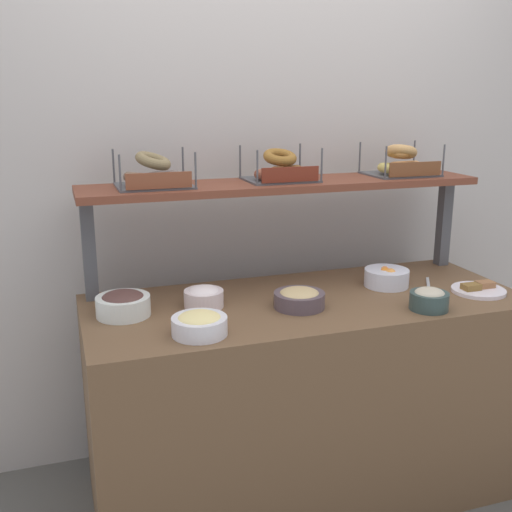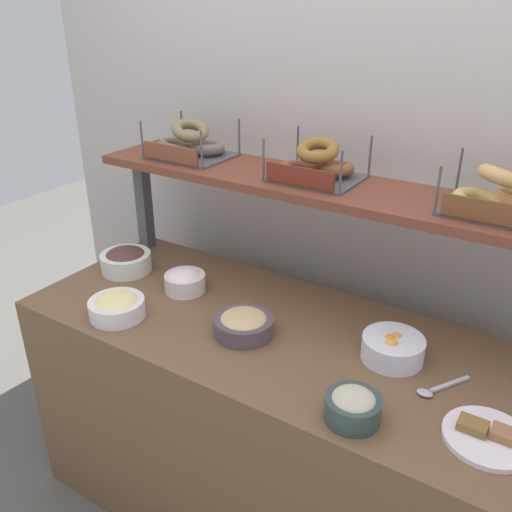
{
  "view_description": "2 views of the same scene",
  "coord_description": "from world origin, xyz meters",
  "px_view_note": "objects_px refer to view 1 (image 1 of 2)",
  "views": [
    {
      "loc": [
        -0.91,
        -2.09,
        1.64
      ],
      "look_at": [
        -0.19,
        0.08,
        1.02
      ],
      "focal_mm": 42.93,
      "sensor_mm": 36.0,
      "label": 1
    },
    {
      "loc": [
        0.76,
        -1.28,
        1.83
      ],
      "look_at": [
        -0.11,
        0.08,
        1.05
      ],
      "focal_mm": 38.06,
      "sensor_mm": 36.0,
      "label": 2
    }
  ],
  "objects_px": {
    "bowl_hummus": "(299,298)",
    "bowl_chocolate_spread": "(123,304)",
    "bowl_tuna_salad": "(429,299)",
    "bagel_basket_poppy": "(153,175)",
    "serving_plate_white": "(478,290)",
    "bagel_basket_cinnamon_raisin": "(280,170)",
    "bowl_egg_salad": "(199,324)",
    "bowl_fruit_salad": "(387,277)",
    "bagel_basket_sesame": "(400,164)",
    "serving_spoon_near_plate": "(429,286)",
    "bowl_cream_cheese": "(204,297)"
  },
  "relations": [
    {
      "from": "bowl_chocolate_spread",
      "to": "bagel_basket_poppy",
      "type": "bearing_deg",
      "value": 54.32
    },
    {
      "from": "bagel_basket_cinnamon_raisin",
      "to": "bagel_basket_sesame",
      "type": "xyz_separation_m",
      "value": [
        0.57,
        -0.0,
        0.0
      ]
    },
    {
      "from": "bowl_egg_salad",
      "to": "bagel_basket_sesame",
      "type": "distance_m",
      "value": 1.23
    },
    {
      "from": "bagel_basket_cinnamon_raisin",
      "to": "bagel_basket_sesame",
      "type": "bearing_deg",
      "value": -0.46
    },
    {
      "from": "bagel_basket_cinnamon_raisin",
      "to": "serving_plate_white",
      "type": "bearing_deg",
      "value": -30.81
    },
    {
      "from": "bowl_cream_cheese",
      "to": "serving_plate_white",
      "type": "bearing_deg",
      "value": -9.44
    },
    {
      "from": "bowl_tuna_salad",
      "to": "bagel_basket_poppy",
      "type": "relative_size",
      "value": 0.49
    },
    {
      "from": "bowl_chocolate_spread",
      "to": "bagel_basket_poppy",
      "type": "distance_m",
      "value": 0.52
    },
    {
      "from": "bowl_fruit_salad",
      "to": "bagel_basket_cinnamon_raisin",
      "type": "relative_size",
      "value": 0.65
    },
    {
      "from": "bowl_tuna_salad",
      "to": "serving_plate_white",
      "type": "xyz_separation_m",
      "value": [
        0.31,
        0.11,
        -0.03
      ]
    },
    {
      "from": "serving_spoon_near_plate",
      "to": "bowl_hummus",
      "type": "bearing_deg",
      "value": -175.11
    },
    {
      "from": "bowl_fruit_salad",
      "to": "bagel_basket_poppy",
      "type": "distance_m",
      "value": 1.04
    },
    {
      "from": "bowl_hummus",
      "to": "bagel_basket_cinnamon_raisin",
      "type": "xyz_separation_m",
      "value": [
        0.05,
        0.36,
        0.44
      ]
    },
    {
      "from": "bowl_cream_cheese",
      "to": "bagel_basket_sesame",
      "type": "xyz_separation_m",
      "value": [
        0.96,
        0.24,
        0.44
      ]
    },
    {
      "from": "serving_plate_white",
      "to": "bagel_basket_sesame",
      "type": "xyz_separation_m",
      "value": [
        -0.14,
        0.42,
        0.47
      ]
    },
    {
      "from": "bowl_tuna_salad",
      "to": "serving_plate_white",
      "type": "height_order",
      "value": "bowl_tuna_salad"
    },
    {
      "from": "bowl_tuna_salad",
      "to": "bagel_basket_poppy",
      "type": "xyz_separation_m",
      "value": [
        -0.93,
        0.53,
        0.44
      ]
    },
    {
      "from": "bagel_basket_cinnamon_raisin",
      "to": "serving_spoon_near_plate",
      "type": "bearing_deg",
      "value": -29.26
    },
    {
      "from": "bowl_cream_cheese",
      "to": "bagel_basket_cinnamon_raisin",
      "type": "height_order",
      "value": "bagel_basket_cinnamon_raisin"
    },
    {
      "from": "bowl_tuna_salad",
      "to": "serving_spoon_near_plate",
      "type": "height_order",
      "value": "bowl_tuna_salad"
    },
    {
      "from": "bowl_egg_salad",
      "to": "bagel_basket_poppy",
      "type": "height_order",
      "value": "bagel_basket_poppy"
    },
    {
      "from": "bowl_tuna_salad",
      "to": "bowl_egg_salad",
      "type": "bearing_deg",
      "value": 177.99
    },
    {
      "from": "bagel_basket_poppy",
      "to": "bagel_basket_sesame",
      "type": "xyz_separation_m",
      "value": [
        1.09,
        0.0,
        -0.0
      ]
    },
    {
      "from": "bowl_tuna_salad",
      "to": "bagel_basket_sesame",
      "type": "bearing_deg",
      "value": 72.38
    },
    {
      "from": "bagel_basket_poppy",
      "to": "bowl_chocolate_spread",
      "type": "bearing_deg",
      "value": -125.68
    },
    {
      "from": "bowl_hummus",
      "to": "bowl_fruit_salad",
      "type": "bearing_deg",
      "value": 16.11
    },
    {
      "from": "bowl_cream_cheese",
      "to": "bagel_basket_sesame",
      "type": "height_order",
      "value": "bagel_basket_sesame"
    },
    {
      "from": "bowl_chocolate_spread",
      "to": "bowl_tuna_salad",
      "type": "bearing_deg",
      "value": -15.09
    },
    {
      "from": "bagel_basket_cinnamon_raisin",
      "to": "bowl_egg_salad",
      "type": "bearing_deg",
      "value": -133.08
    },
    {
      "from": "bowl_fruit_salad",
      "to": "bowl_hummus",
      "type": "height_order",
      "value": "bowl_fruit_salad"
    },
    {
      "from": "serving_spoon_near_plate",
      "to": "bagel_basket_cinnamon_raisin",
      "type": "xyz_separation_m",
      "value": [
        -0.55,
        0.31,
        0.47
      ]
    },
    {
      "from": "bowl_fruit_salad",
      "to": "bowl_hummus",
      "type": "bearing_deg",
      "value": -163.89
    },
    {
      "from": "bowl_tuna_salad",
      "to": "bowl_hummus",
      "type": "xyz_separation_m",
      "value": [
        -0.45,
        0.17,
        -0.0
      ]
    },
    {
      "from": "bowl_fruit_salad",
      "to": "bagel_basket_poppy",
      "type": "relative_size",
      "value": 0.63
    },
    {
      "from": "serving_spoon_near_plate",
      "to": "bowl_cream_cheese",
      "type": "bearing_deg",
      "value": 175.84
    },
    {
      "from": "serving_plate_white",
      "to": "bagel_basket_cinnamon_raisin",
      "type": "distance_m",
      "value": 0.95
    },
    {
      "from": "bowl_fruit_salad",
      "to": "serving_plate_white",
      "type": "relative_size",
      "value": 0.86
    },
    {
      "from": "bowl_hummus",
      "to": "bowl_egg_salad",
      "type": "distance_m",
      "value": 0.44
    },
    {
      "from": "bowl_fruit_salad",
      "to": "bagel_basket_cinnamon_raisin",
      "type": "distance_m",
      "value": 0.63
    },
    {
      "from": "bowl_fruit_salad",
      "to": "bowl_egg_salad",
      "type": "relative_size",
      "value": 0.98
    },
    {
      "from": "bowl_hummus",
      "to": "serving_plate_white",
      "type": "distance_m",
      "value": 0.76
    },
    {
      "from": "bowl_tuna_salad",
      "to": "bowl_egg_salad",
      "type": "distance_m",
      "value": 0.87
    },
    {
      "from": "bowl_tuna_salad",
      "to": "bagel_basket_cinnamon_raisin",
      "type": "height_order",
      "value": "bagel_basket_cinnamon_raisin"
    },
    {
      "from": "bowl_hummus",
      "to": "bowl_chocolate_spread",
      "type": "xyz_separation_m",
      "value": [
        -0.64,
        0.12,
        0.01
      ]
    },
    {
      "from": "bowl_fruit_salad",
      "to": "serving_plate_white",
      "type": "bearing_deg",
      "value": -31.5
    },
    {
      "from": "bowl_fruit_salad",
      "to": "bowl_chocolate_spread",
      "type": "bearing_deg",
      "value": -179.56
    },
    {
      "from": "bowl_egg_salad",
      "to": "serving_spoon_near_plate",
      "type": "bearing_deg",
      "value": 10.79
    },
    {
      "from": "bowl_tuna_salad",
      "to": "serving_spoon_near_plate",
      "type": "relative_size",
      "value": 0.93
    },
    {
      "from": "bowl_hummus",
      "to": "bagel_basket_sesame",
      "type": "distance_m",
      "value": 0.84
    },
    {
      "from": "serving_plate_white",
      "to": "bowl_hummus",
      "type": "bearing_deg",
      "value": 175.27
    }
  ]
}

